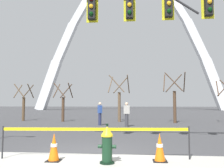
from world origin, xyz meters
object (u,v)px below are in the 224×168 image
pedestrian_walking_left (100,113)px  pedestrian_standing_center (127,114)px  fire_hydrant (107,145)px  traffic_cone_mid_sidewalk (54,147)px  traffic_signal_gantry (181,22)px  traffic_cone_by_hydrant (160,148)px  monument_arch (129,44)px

pedestrian_walking_left → pedestrian_standing_center: size_ratio=1.00×
fire_hydrant → pedestrian_walking_left: (-1.73, 10.62, 0.35)m
traffic_cone_mid_sidewalk → pedestrian_walking_left: pedestrian_walking_left is taller
fire_hydrant → traffic_signal_gantry: 5.20m
traffic_cone_by_hydrant → pedestrian_standing_center: 9.49m
fire_hydrant → pedestrian_standing_center: (0.16, 9.73, 0.35)m
fire_hydrant → pedestrian_standing_center: size_ratio=0.62×
traffic_signal_gantry → pedestrian_walking_left: 9.81m
pedestrian_standing_center → traffic_signal_gantry: bearing=-73.2°
traffic_cone_by_hydrant → pedestrian_walking_left: 10.76m
traffic_cone_mid_sidewalk → traffic_signal_gantry: (3.76, 2.35, 4.05)m
fire_hydrant → traffic_cone_by_hydrant: fire_hydrant is taller
traffic_signal_gantry → traffic_cone_mid_sidewalk: bearing=-148.0°
monument_arch → pedestrian_walking_left: size_ratio=28.81×
traffic_cone_mid_sidewalk → pedestrian_standing_center: pedestrian_standing_center is taller
traffic_signal_gantry → pedestrian_walking_left: bearing=116.6°
traffic_cone_mid_sidewalk → pedestrian_standing_center: 9.76m
traffic_cone_by_hydrant → pedestrian_standing_center: (-1.17, 9.41, 0.46)m
traffic_cone_mid_sidewalk → pedestrian_standing_center: bearing=80.7°
traffic_cone_by_hydrant → traffic_cone_mid_sidewalk: bearing=-175.6°
pedestrian_walking_left → pedestrian_standing_center: bearing=-25.2°
fire_hydrant → monument_arch: size_ratio=0.02×
traffic_cone_mid_sidewalk → pedestrian_walking_left: bearing=91.8°
pedestrian_walking_left → traffic_signal_gantry: bearing=-63.4°
fire_hydrant → traffic_cone_mid_sidewalk: fire_hydrant is taller
fire_hydrant → pedestrian_walking_left: pedestrian_walking_left is taller
pedestrian_standing_center → traffic_cone_by_hydrant: bearing=-82.9°
fire_hydrant → traffic_signal_gantry: size_ratio=0.13×
traffic_signal_gantry → monument_arch: bearing=93.5°
traffic_cone_by_hydrant → pedestrian_walking_left: (-3.07, 10.30, 0.46)m
fire_hydrant → pedestrian_walking_left: bearing=99.3°
traffic_cone_mid_sidewalk → pedestrian_standing_center: (1.57, 9.62, 0.46)m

